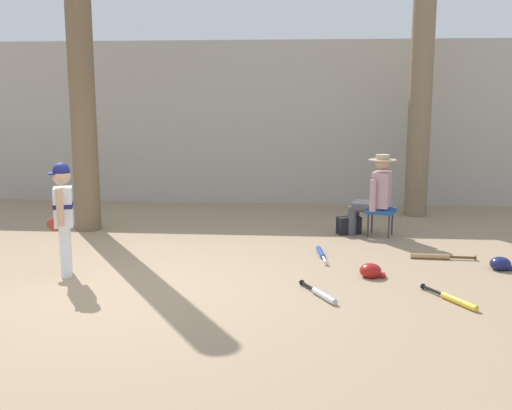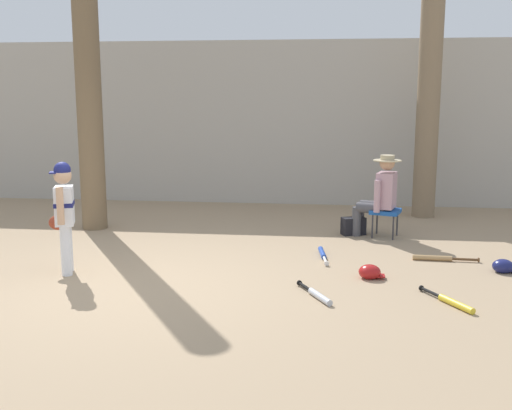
{
  "view_description": "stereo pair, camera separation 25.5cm",
  "coord_description": "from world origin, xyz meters",
  "px_view_note": "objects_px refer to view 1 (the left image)",
  "views": [
    {
      "loc": [
        1.84,
        -6.15,
        2.05
      ],
      "look_at": [
        1.25,
        1.02,
        0.75
      ],
      "focal_mm": 42.86,
      "sensor_mm": 36.0,
      "label": 1
    },
    {
      "loc": [
        2.1,
        -6.12,
        2.05
      ],
      "look_at": [
        1.25,
        1.02,
        0.75
      ],
      "focal_mm": 42.86,
      "sensor_mm": 36.0,
      "label": 2
    }
  ],
  "objects_px": {
    "young_ballplayer": "(63,212)",
    "bat_wood_tan": "(435,256)",
    "tree_near_player": "(82,91)",
    "folding_stool": "(381,212)",
    "handbag_beside_stool": "(349,225)",
    "tree_behind_spectator": "(420,107)",
    "batting_helmet_navy": "(501,264)",
    "batting_helmet_red": "(371,271)",
    "seated_spectator": "(375,193)",
    "bat_aluminum_silver": "(321,294)",
    "bat_blue_youth": "(321,253)",
    "bat_yellow_trainer": "(455,300)"
  },
  "relations": [
    {
      "from": "handbag_beside_stool",
      "to": "bat_yellow_trainer",
      "type": "distance_m",
      "value": 3.14
    },
    {
      "from": "young_ballplayer",
      "to": "bat_aluminum_silver",
      "type": "bearing_deg",
      "value": -10.97
    },
    {
      "from": "folding_stool",
      "to": "bat_aluminum_silver",
      "type": "distance_m",
      "value": 3.04
    },
    {
      "from": "bat_yellow_trainer",
      "to": "batting_helmet_red",
      "type": "relative_size",
      "value": 2.41
    },
    {
      "from": "bat_blue_youth",
      "to": "bat_aluminum_silver",
      "type": "relative_size",
      "value": 1.12
    },
    {
      "from": "handbag_beside_stool",
      "to": "bat_aluminum_silver",
      "type": "height_order",
      "value": "handbag_beside_stool"
    },
    {
      "from": "bat_blue_youth",
      "to": "batting_helmet_red",
      "type": "distance_m",
      "value": 1.04
    },
    {
      "from": "tree_behind_spectator",
      "to": "batting_helmet_navy",
      "type": "relative_size",
      "value": 14.84
    },
    {
      "from": "tree_near_player",
      "to": "batting_helmet_navy",
      "type": "bearing_deg",
      "value": -17.21
    },
    {
      "from": "batting_helmet_red",
      "to": "bat_wood_tan",
      "type": "bearing_deg",
      "value": 43.76
    },
    {
      "from": "bat_aluminum_silver",
      "to": "folding_stool",
      "type": "bearing_deg",
      "value": 72.21
    },
    {
      "from": "tree_near_player",
      "to": "bat_yellow_trainer",
      "type": "bearing_deg",
      "value": -31.77
    },
    {
      "from": "tree_behind_spectator",
      "to": "bat_aluminum_silver",
      "type": "bearing_deg",
      "value": -110.74
    },
    {
      "from": "folding_stool",
      "to": "bat_wood_tan",
      "type": "distance_m",
      "value": 1.41
    },
    {
      "from": "folding_stool",
      "to": "batting_helmet_red",
      "type": "xyz_separation_m",
      "value": [
        -0.35,
        -2.11,
        -0.29
      ]
    },
    {
      "from": "bat_blue_youth",
      "to": "bat_aluminum_silver",
      "type": "xyz_separation_m",
      "value": [
        -0.03,
        -1.65,
        -0.0
      ]
    },
    {
      "from": "young_ballplayer",
      "to": "batting_helmet_red",
      "type": "height_order",
      "value": "young_ballplayer"
    },
    {
      "from": "young_ballplayer",
      "to": "folding_stool",
      "type": "distance_m",
      "value": 4.51
    },
    {
      "from": "young_ballplayer",
      "to": "batting_helmet_navy",
      "type": "xyz_separation_m",
      "value": [
        5.07,
        0.62,
        -0.67
      ]
    },
    {
      "from": "bat_wood_tan",
      "to": "tree_behind_spectator",
      "type": "bearing_deg",
      "value": 85.23
    },
    {
      "from": "young_ballplayer",
      "to": "handbag_beside_stool",
      "type": "distance_m",
      "value": 4.2
    },
    {
      "from": "bat_yellow_trainer",
      "to": "batting_helmet_red",
      "type": "distance_m",
      "value": 1.11
    },
    {
      "from": "tree_near_player",
      "to": "bat_yellow_trainer",
      "type": "distance_m",
      "value": 6.06
    },
    {
      "from": "young_ballplayer",
      "to": "batting_helmet_navy",
      "type": "relative_size",
      "value": 4.5
    },
    {
      "from": "tree_near_player",
      "to": "bat_aluminum_silver",
      "type": "bearing_deg",
      "value": -39.93
    },
    {
      "from": "handbag_beside_stool",
      "to": "bat_aluminum_silver",
      "type": "bearing_deg",
      "value": -99.04
    },
    {
      "from": "tree_near_player",
      "to": "folding_stool",
      "type": "xyz_separation_m",
      "value": [
        4.44,
        -0.07,
        -1.74
      ]
    },
    {
      "from": "young_ballplayer",
      "to": "seated_spectator",
      "type": "height_order",
      "value": "young_ballplayer"
    },
    {
      "from": "seated_spectator",
      "to": "bat_wood_tan",
      "type": "relative_size",
      "value": 1.49
    },
    {
      "from": "young_ballplayer",
      "to": "bat_aluminum_silver",
      "type": "height_order",
      "value": "young_ballplayer"
    },
    {
      "from": "tree_near_player",
      "to": "bat_wood_tan",
      "type": "relative_size",
      "value": 6.07
    },
    {
      "from": "folding_stool",
      "to": "handbag_beside_stool",
      "type": "relative_size",
      "value": 1.47
    },
    {
      "from": "tree_near_player",
      "to": "bat_blue_youth",
      "type": "xyz_separation_m",
      "value": [
        3.55,
        -1.29,
        -2.07
      ]
    },
    {
      "from": "bat_blue_youth",
      "to": "bat_aluminum_silver",
      "type": "bearing_deg",
      "value": -91.17
    },
    {
      "from": "tree_near_player",
      "to": "handbag_beside_stool",
      "type": "xyz_separation_m",
      "value": [
        3.99,
        0.02,
        -1.97
      ]
    },
    {
      "from": "bat_yellow_trainer",
      "to": "tree_near_player",
      "type": "bearing_deg",
      "value": 148.23
    },
    {
      "from": "tree_behind_spectator",
      "to": "batting_helmet_red",
      "type": "bearing_deg",
      "value": -106.81
    },
    {
      "from": "bat_aluminum_silver",
      "to": "bat_yellow_trainer",
      "type": "height_order",
      "value": "same"
    },
    {
      "from": "tree_near_player",
      "to": "young_ballplayer",
      "type": "xyz_separation_m",
      "value": [
        0.59,
        -2.38,
        -1.36
      ]
    },
    {
      "from": "bat_yellow_trainer",
      "to": "bat_wood_tan",
      "type": "height_order",
      "value": "same"
    },
    {
      "from": "bat_blue_youth",
      "to": "bat_yellow_trainer",
      "type": "xyz_separation_m",
      "value": [
        1.29,
        -1.71,
        0.0
      ]
    },
    {
      "from": "handbag_beside_stool",
      "to": "batting_helmet_navy",
      "type": "height_order",
      "value": "handbag_beside_stool"
    },
    {
      "from": "tree_behind_spectator",
      "to": "bat_yellow_trainer",
      "type": "distance_m",
      "value": 4.93
    },
    {
      "from": "tree_near_player",
      "to": "bat_blue_youth",
      "type": "height_order",
      "value": "tree_near_player"
    },
    {
      "from": "young_ballplayer",
      "to": "bat_wood_tan",
      "type": "distance_m",
      "value": 4.57
    },
    {
      "from": "tree_behind_spectator",
      "to": "bat_wood_tan",
      "type": "bearing_deg",
      "value": -94.77
    },
    {
      "from": "bat_blue_youth",
      "to": "batting_helmet_red",
      "type": "relative_size",
      "value": 2.51
    },
    {
      "from": "batting_helmet_red",
      "to": "seated_spectator",
      "type": "bearing_deg",
      "value": 83.27
    },
    {
      "from": "handbag_beside_stool",
      "to": "bat_wood_tan",
      "type": "height_order",
      "value": "handbag_beside_stool"
    },
    {
      "from": "seated_spectator",
      "to": "bat_yellow_trainer",
      "type": "xyz_separation_m",
      "value": [
        0.5,
        -2.96,
        -0.61
      ]
    }
  ]
}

